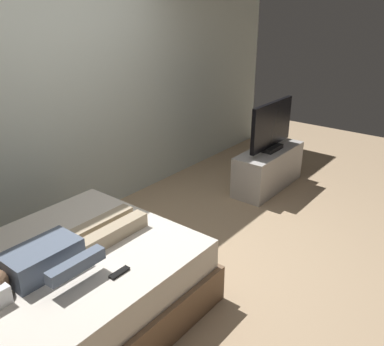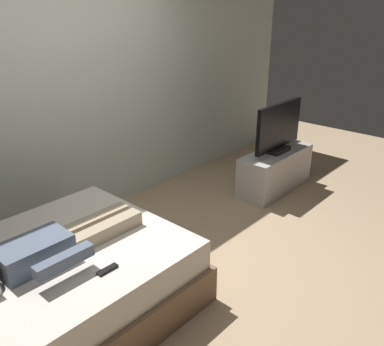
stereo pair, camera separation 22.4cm
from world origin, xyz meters
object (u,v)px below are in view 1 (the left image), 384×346
Objects in this scene: person at (61,252)px; remote at (119,273)px; bed at (60,294)px; tv at (271,127)px; tv_stand at (268,169)px.

remote is at bearing -69.53° from person.
tv reaches higher than bed.
tv is at bearing 0.64° from person.
person is at bearing -179.36° from tv_stand.
bed is 0.56m from remote.
remote is at bearing -171.26° from tv.
tv reaches higher than person.
bed is at bearing 179.74° from tv.
tv_stand is (3.00, 0.03, -0.37)m from person.
bed reaches higher than tv_stand.
remote is (0.15, -0.40, -0.07)m from person.
tv_stand is 1.25× the size of tv.
person is 1.43× the size of tv.
remote is 0.17× the size of tv.
bed is at bearing 121.45° from person.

